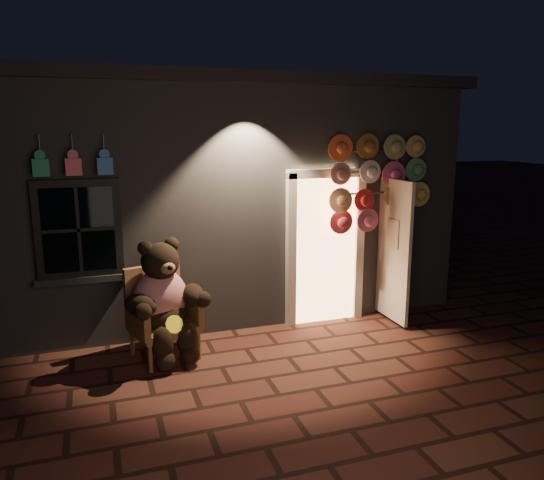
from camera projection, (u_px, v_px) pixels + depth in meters
name	position (u px, v px, depth m)	size (l,w,h in m)	color
ground	(267.00, 378.00, 5.95)	(60.00, 60.00, 0.00)	#4E2B1E
shop_building	(196.00, 186.00, 9.27)	(7.30, 5.95, 3.51)	slate
wicker_armchair	(161.00, 312.00, 6.44)	(0.90, 0.86, 1.09)	brown
teddy_bear	(164.00, 300.00, 6.28)	(1.01, 0.92, 1.45)	red
hat_rack	(377.00, 181.00, 7.34)	(1.49, 0.22, 2.64)	#59595E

